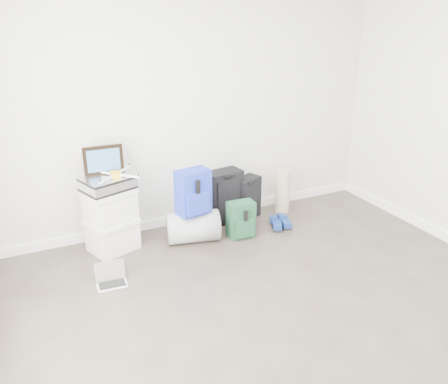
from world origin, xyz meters
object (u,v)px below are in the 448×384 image
boxes_stack (111,220)px  carry_on (247,198)px  large_suitcase (224,197)px  laptop (111,279)px  duffel_bag (193,227)px  briefcase (108,183)px

boxes_stack → carry_on: bearing=-16.7°
large_suitcase → laptop: (-1.48, -0.74, -0.26)m
laptop → duffel_bag: bearing=28.8°
briefcase → large_suitcase: 1.37m
briefcase → laptop: (-0.17, -0.63, -0.67)m
boxes_stack → duffel_bag: size_ratio=1.22×
briefcase → duffel_bag: bearing=-31.4°
boxes_stack → duffel_bag: (0.80, -0.19, -0.16)m
boxes_stack → large_suitcase: bearing=-15.0°
briefcase → large_suitcase: bearing=-13.4°
duffel_bag → large_suitcase: 0.60m
boxes_stack → carry_on: size_ratio=1.33×
carry_on → laptop: 1.91m
large_suitcase → carry_on: size_ratio=1.24×
duffel_bag → boxes_stack: bearing=-179.7°
boxes_stack → large_suitcase: boxes_stack is taller
briefcase → carry_on: bearing=-15.0°
boxes_stack → duffel_bag: 0.84m
boxes_stack → briefcase: size_ratio=1.42×
large_suitcase → carry_on: large_suitcase is taller
boxes_stack → briefcase: 0.39m
large_suitcase → boxes_stack: bearing=177.2°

